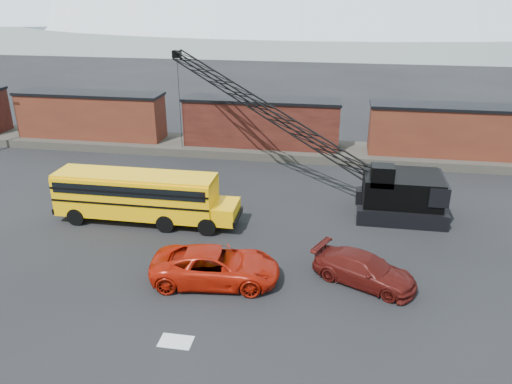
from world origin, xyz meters
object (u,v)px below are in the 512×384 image
Objects in this scene: school_bus at (141,195)px; red_pickup at (216,266)px; crawler_crane at (266,110)px; maroon_suv at (364,269)px.

school_bus is 1.82× the size of red_pickup.
maroon_suv is at bearing -62.22° from crawler_crane.
red_pickup is at bearing 123.67° from maroon_suv.
red_pickup is (6.20, -5.97, -0.90)m from school_bus.
school_bus reaches higher than maroon_suv.
red_pickup is 7.42m from maroon_suv.
crawler_crane is at bearing 52.74° from school_bus.
maroon_suv is at bearing -19.72° from school_bus.
crawler_crane reaches higher than maroon_suv.
maroon_suv is (7.34, 1.12, -0.13)m from red_pickup.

